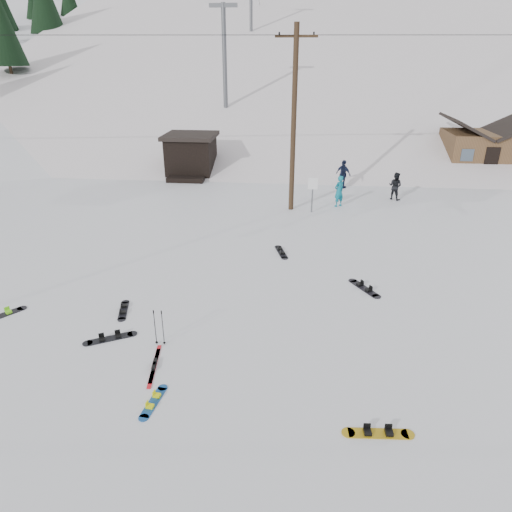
# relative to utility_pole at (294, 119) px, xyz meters

# --- Properties ---
(ground) EXTENTS (200.00, 200.00, 0.00)m
(ground) POSITION_rel_utility_pole_xyz_m (-2.00, -14.00, -4.68)
(ground) COLOR white
(ground) RESTS_ON ground
(ski_slope) EXTENTS (60.00, 85.24, 65.97)m
(ski_slope) POSITION_rel_utility_pole_xyz_m (-2.00, 41.00, -16.68)
(ski_slope) COLOR white
(ski_slope) RESTS_ON ground
(ridge_left) EXTENTS (47.54, 95.03, 58.38)m
(ridge_left) POSITION_rel_utility_pole_xyz_m (-38.00, 34.00, -15.68)
(ridge_left) COLOR white
(ridge_left) RESTS_ON ground
(treeline_crest) EXTENTS (50.00, 6.00, 10.00)m
(treeline_crest) POSITION_rel_utility_pole_xyz_m (-2.00, 72.00, -4.68)
(treeline_crest) COLOR black
(treeline_crest) RESTS_ON ski_slope
(utility_pole) EXTENTS (2.00, 0.26, 9.00)m
(utility_pole) POSITION_rel_utility_pole_xyz_m (0.00, 0.00, 0.00)
(utility_pole) COLOR #3A2819
(utility_pole) RESTS_ON ground
(trail_sign) EXTENTS (0.50, 0.09, 1.85)m
(trail_sign) POSITION_rel_utility_pole_xyz_m (1.10, -0.42, -3.41)
(trail_sign) COLOR #595B60
(trail_sign) RESTS_ON ground
(lift_hut) EXTENTS (3.40, 4.10, 2.75)m
(lift_hut) POSITION_rel_utility_pole_xyz_m (-7.00, 6.94, -3.32)
(lift_hut) COLOR black
(lift_hut) RESTS_ON ground
(lift_tower_near) EXTENTS (2.20, 0.36, 8.00)m
(lift_tower_near) POSITION_rel_utility_pole_xyz_m (-6.00, 16.00, 3.18)
(lift_tower_near) COLOR #595B60
(lift_tower_near) RESTS_ON ski_slope
(cabin) EXTENTS (5.39, 4.40, 3.77)m
(cabin) POSITION_rel_utility_pole_xyz_m (13.00, 10.00, -3.20)
(cabin) COLOR brown
(cabin) RESTS_ON ground
(hero_snowboard) EXTENTS (0.39, 1.29, 0.09)m
(hero_snowboard) POSITION_rel_utility_pole_xyz_m (-2.87, -15.23, -4.66)
(hero_snowboard) COLOR #17509A
(hero_snowboard) RESTS_ON ground
(hero_skis) EXTENTS (0.37, 1.84, 0.10)m
(hero_skis) POSITION_rel_utility_pole_xyz_m (-3.27, -13.86, -4.65)
(hero_skis) COLOR #B3121A
(hero_skis) RESTS_ON ground
(ski_poles) EXTENTS (0.31, 0.08, 1.12)m
(ski_poles) POSITION_rel_utility_pole_xyz_m (-3.40, -12.86, -4.11)
(ski_poles) COLOR black
(ski_poles) RESTS_ON ground
(board_scatter_a) EXTENTS (1.41, 0.89, 0.11)m
(board_scatter_a) POSITION_rel_utility_pole_xyz_m (-4.95, -12.75, -4.65)
(board_scatter_a) COLOR black
(board_scatter_a) RESTS_ON ground
(board_scatter_b) EXTENTS (0.53, 1.34, 0.10)m
(board_scatter_b) POSITION_rel_utility_pole_xyz_m (-5.14, -11.16, -4.66)
(board_scatter_b) COLOR black
(board_scatter_b) RESTS_ON ground
(board_scatter_c) EXTENTS (1.09, 1.33, 0.11)m
(board_scatter_c) POSITION_rel_utility_pole_xyz_m (-8.91, -11.87, -4.65)
(board_scatter_c) COLOR black
(board_scatter_c) RESTS_ON ground
(board_scatter_d) EXTENTS (1.01, 1.44, 0.11)m
(board_scatter_d) POSITION_rel_utility_pole_xyz_m (2.86, -8.85, -4.65)
(board_scatter_d) COLOR black
(board_scatter_d) RESTS_ON ground
(board_scatter_e) EXTENTS (1.60, 0.38, 0.11)m
(board_scatter_e) POSITION_rel_utility_pole_xyz_m (2.36, -15.71, -4.65)
(board_scatter_e) COLOR gold
(board_scatter_e) RESTS_ON ground
(board_scatter_f) EXTENTS (0.62, 1.46, 0.11)m
(board_scatter_f) POSITION_rel_utility_pole_xyz_m (-0.24, -5.91, -4.65)
(board_scatter_f) COLOR black
(board_scatter_f) RESTS_ON ground
(skier_teal) EXTENTS (0.74, 0.71, 1.70)m
(skier_teal) POSITION_rel_utility_pole_xyz_m (2.56, 0.75, -3.83)
(skier_teal) COLOR #0D6F85
(skier_teal) RESTS_ON ground
(skier_dark) EXTENTS (0.96, 0.92, 1.57)m
(skier_dark) POSITION_rel_utility_pole_xyz_m (5.83, 2.36, -3.90)
(skier_dark) COLOR black
(skier_dark) RESTS_ON ground
(skier_pink) EXTENTS (1.23, 0.73, 1.88)m
(skier_pink) POSITION_rel_utility_pole_xyz_m (12.06, 8.66, -3.74)
(skier_pink) COLOR #D24A75
(skier_pink) RESTS_ON ground
(skier_navy) EXTENTS (1.06, 0.96, 1.73)m
(skier_navy) POSITION_rel_utility_pole_xyz_m (3.07, 4.53, -3.81)
(skier_navy) COLOR #192240
(skier_navy) RESTS_ON ground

